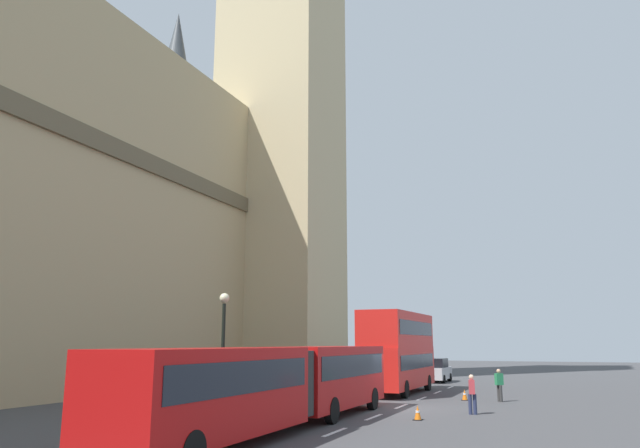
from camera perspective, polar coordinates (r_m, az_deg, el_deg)
ground_plane at (r=29.64m, az=7.40°, el=-17.24°), size 160.00×160.00×0.00m
lane_centre_marking at (r=30.49m, az=7.85°, el=-17.05°), size 29.80×0.16×0.01m
articulated_bus at (r=22.20m, az=-3.73°, el=-14.76°), size 18.06×2.54×2.90m
double_decker_bus at (r=37.93m, az=7.56°, el=-11.84°), size 9.59×2.54×4.90m
sedan_lead at (r=49.41m, az=11.14°, el=-13.69°), size 4.40×1.86×1.85m
traffic_cone_west at (r=25.30m, az=9.41°, el=-17.55°), size 0.36×0.36×0.58m
traffic_cone_middle at (r=34.29m, az=13.80°, el=-15.73°), size 0.36×0.36×0.58m
street_lamp at (r=27.22m, az=-9.35°, el=-11.26°), size 0.44×0.44×5.27m
pedestrian_near_cones at (r=27.66m, az=14.47°, el=-15.50°), size 0.44×0.36×1.69m
pedestrian_by_kerb at (r=33.88m, az=16.92°, el=-14.56°), size 0.44×0.46×1.69m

